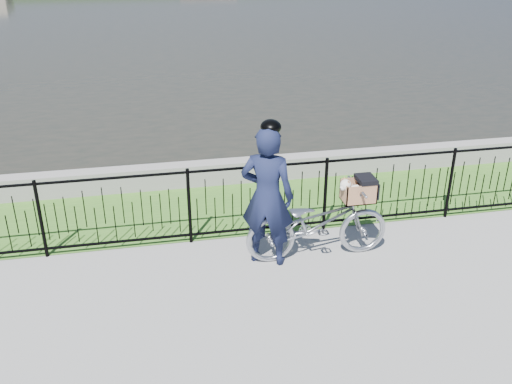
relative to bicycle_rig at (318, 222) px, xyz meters
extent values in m
plane|color=gray|center=(-0.68, -0.88, -0.53)|extent=(120.00, 120.00, 0.00)
cube|color=#3E6F23|center=(-0.68, 1.72, -0.52)|extent=(60.00, 2.00, 0.01)
cube|color=gray|center=(-0.68, 2.72, -0.33)|extent=(60.00, 0.30, 0.40)
imported|color=#A0A4AC|center=(-0.01, 0.00, -0.01)|extent=(1.97, 0.69, 1.04)
cube|color=black|center=(0.54, 0.00, 0.27)|extent=(0.38, 0.18, 0.02)
cube|color=#9F6C4A|center=(0.54, 0.00, 0.28)|extent=(0.43, 0.30, 0.01)
cube|color=#9F6C4A|center=(0.54, 0.14, 0.41)|extent=(0.43, 0.02, 0.28)
cube|color=#9F6C4A|center=(0.54, -0.14, 0.41)|extent=(0.43, 0.01, 0.28)
cube|color=#9F6C4A|center=(0.74, 0.00, 0.41)|extent=(0.02, 0.30, 0.28)
cube|color=#9F6C4A|center=(0.33, 0.00, 0.41)|extent=(0.02, 0.30, 0.28)
cube|color=black|center=(0.63, 0.00, 0.58)|extent=(0.24, 0.31, 0.06)
cube|color=black|center=(0.76, 0.00, 0.44)|extent=(0.02, 0.31, 0.22)
ellipsoid|color=silver|center=(0.52, 0.00, 0.40)|extent=(0.31, 0.22, 0.20)
sphere|color=silver|center=(0.34, -0.02, 0.53)|extent=(0.15, 0.15, 0.15)
sphere|color=silver|center=(0.29, -0.04, 0.50)|extent=(0.07, 0.07, 0.07)
sphere|color=black|center=(0.27, -0.05, 0.50)|extent=(0.02, 0.02, 0.02)
cone|color=#A16943|center=(0.34, 0.04, 0.59)|extent=(0.06, 0.08, 0.08)
cone|color=#A16943|center=(0.36, -0.06, 0.59)|extent=(0.06, 0.08, 0.08)
imported|color=#121833|center=(-0.71, 0.03, 0.44)|extent=(0.83, 0.71, 1.93)
ellipsoid|color=black|center=(-0.71, 0.03, 1.38)|extent=(0.26, 0.29, 0.18)
camera|label=1|loc=(-2.16, -6.50, 3.65)|focal=40.00mm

